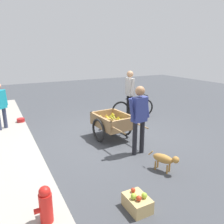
% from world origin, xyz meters
% --- Properties ---
extents(ground_plane, '(24.00, 24.00, 0.00)m').
position_xyz_m(ground_plane, '(0.00, 0.00, 0.00)').
color(ground_plane, '#3D3F44').
extents(fruit_cart, '(1.71, 0.99, 0.70)m').
position_xyz_m(fruit_cart, '(-0.06, 0.02, 0.44)').
color(fruit_cart, '#937047').
rests_on(fruit_cart, ground).
extents(vendor_person, '(0.23, 0.60, 1.63)m').
position_xyz_m(vendor_person, '(-1.20, -0.07, 0.98)').
color(vendor_person, black).
rests_on(vendor_person, ground).
extents(bicycle, '(0.46, 1.66, 0.85)m').
position_xyz_m(bicycle, '(1.27, -1.54, 0.35)').
color(bicycle, black).
rests_on(bicycle, ground).
extents(cyclist_person, '(0.52, 0.23, 1.71)m').
position_xyz_m(cyclist_person, '(1.29, -1.38, 1.03)').
color(cyclist_person, black).
rests_on(cyclist_person, ground).
extents(dog, '(0.63, 0.35, 0.40)m').
position_xyz_m(dog, '(-2.12, -0.09, 0.27)').
color(dog, '#AD7A38').
rests_on(dog, ground).
extents(fire_hydrant, '(0.25, 0.25, 0.67)m').
position_xyz_m(fire_hydrant, '(-2.55, 2.36, 0.33)').
color(fire_hydrant, red).
rests_on(fire_hydrant, ground).
extents(plastic_bucket, '(0.25, 0.25, 0.23)m').
position_xyz_m(plastic_bucket, '(2.31, 2.16, 0.12)').
color(plastic_bucket, '#B21E1E').
rests_on(plastic_bucket, ground).
extents(apple_crate, '(0.44, 0.32, 0.31)m').
position_xyz_m(apple_crate, '(-2.81, 1.04, 0.12)').
color(apple_crate, tan).
rests_on(apple_crate, ground).
extents(bystander_person, '(0.37, 0.45, 1.51)m').
position_xyz_m(bystander_person, '(1.85, 2.71, 0.89)').
color(bystander_person, '#333851').
rests_on(bystander_person, ground).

